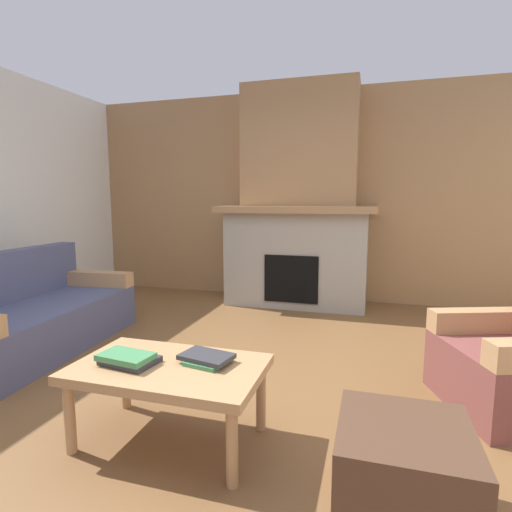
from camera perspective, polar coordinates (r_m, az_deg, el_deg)
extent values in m
plane|color=brown|center=(2.79, -4.73, -19.62)|extent=(9.00, 9.00, 0.00)
cube|color=#997047|center=(5.39, 6.76, 8.41)|extent=(6.00, 0.12, 2.70)
cube|color=gray|center=(5.03, 5.84, -0.38)|extent=(1.70, 0.70, 1.15)
cube|color=black|center=(4.75, 5.08, -3.25)|extent=(0.64, 0.08, 0.56)
cube|color=#997047|center=(4.94, 5.83, 6.63)|extent=(1.90, 0.82, 0.08)
cube|color=#997047|center=(5.13, 6.27, 15.35)|extent=(1.40, 0.50, 1.47)
cube|color=#474C6B|center=(4.01, -28.59, -8.90)|extent=(0.97, 1.86, 0.40)
cube|color=#474C6B|center=(4.15, -32.54, -2.62)|extent=(0.29, 1.81, 0.45)
cube|color=tan|center=(4.58, -22.14, -3.00)|extent=(0.85, 0.22, 0.15)
cube|color=tan|center=(3.19, 29.90, -7.96)|extent=(0.76, 0.39, 0.15)
cube|color=tan|center=(2.24, -12.34, -15.46)|extent=(1.00, 0.60, 0.05)
cylinder|color=tan|center=(2.40, -25.05, -20.17)|extent=(0.06, 0.06, 0.38)
cylinder|color=tan|center=(1.99, -3.44, -25.58)|extent=(0.06, 0.06, 0.38)
cylinder|color=tan|center=(2.73, -18.14, -16.23)|extent=(0.06, 0.06, 0.38)
cylinder|color=tan|center=(2.39, 0.70, -19.52)|extent=(0.06, 0.06, 0.38)
cube|color=#4C3323|center=(1.92, 20.24, -27.11)|extent=(0.52, 0.52, 0.40)
cube|color=#2D2D33|center=(2.30, -17.52, -14.02)|extent=(0.31, 0.23, 0.03)
cube|color=#3D7F4C|center=(2.27, -18.07, -13.49)|extent=(0.30, 0.20, 0.03)
cube|color=#3D7F4C|center=(2.22, -6.93, -14.65)|extent=(0.23, 0.22, 0.02)
cube|color=#2D2D33|center=(2.21, -7.08, -14.04)|extent=(0.30, 0.23, 0.02)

